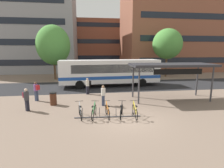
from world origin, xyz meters
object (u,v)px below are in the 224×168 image
Objects in this scene: parked_bicycle_orange_2 at (107,112)px; commuter_red_pack_2 at (36,90)px; commuter_maroon_pack_1 at (26,98)px; trash_bin at (53,99)px; parked_bicycle_green_1 at (94,112)px; transit_shelter at (172,66)px; street_tree_1 at (53,45)px; parked_bicycle_silver_0 at (80,112)px; parked_bicycle_yellow_4 at (135,112)px; parked_bicycle_black_3 at (121,111)px; street_tree_0 at (167,44)px; commuter_grey_pack_3 at (103,94)px; commuter_black_pack_0 at (88,85)px; city_bus at (110,72)px.

parked_bicycle_orange_2 is 7.30m from commuter_red_pack_2.
commuter_maroon_pack_1 is 2.05m from trash_bin.
transit_shelter reaches higher than parked_bicycle_green_1.
trash_bin is 0.13× the size of street_tree_1.
transit_shelter reaches higher than commuter_maroon_pack_1.
street_tree_1 reaches higher than parked_bicycle_silver_0.
parked_bicycle_green_1 is 8.16m from transit_shelter.
commuter_maroon_pack_1 is at bearing 67.09° from parked_bicycle_orange_2.
parked_bicycle_yellow_4 is 7.77m from commuter_maroon_pack_1.
street_tree_0 is at bearing -16.53° from parked_bicycle_black_3.
transit_shelter is 4.42× the size of commuter_grey_pack_3.
parked_bicycle_green_1 is 1.04× the size of commuter_grey_pack_3.
parked_bicycle_orange_2 is 1.00× the size of parked_bicycle_yellow_4.
street_tree_1 reaches higher than commuter_maroon_pack_1.
commuter_grey_pack_3 is at bearing 78.06° from commuter_black_pack_0.
parked_bicycle_green_1 is (0.88, -0.08, 0.00)m from parked_bicycle_silver_0.
street_tree_0 is at bearing 40.85° from trash_bin.
commuter_red_pack_2 is at bearing 138.77° from commuter_maroon_pack_1.
parked_bicycle_black_3 is (-0.53, -10.35, -1.39)m from city_bus.
parked_bicycle_green_1 is 2.67m from commuter_grey_pack_3.
street_tree_1 reaches higher than street_tree_0.
commuter_grey_pack_3 is 0.21× the size of street_tree_0.
trash_bin is at bearing 48.25° from parked_bicycle_orange_2.
street_tree_0 is 17.94m from street_tree_1.
parked_bicycle_green_1 is 2.67m from parked_bicycle_yellow_4.
street_tree_0 reaches higher than parked_bicycle_orange_2.
parked_bicycle_green_1 is 1.04× the size of commuter_black_pack_0.
parked_bicycle_green_1 is 0.98× the size of parked_bicycle_orange_2.
city_bus is 7.31× the size of commuter_maroon_pack_1.
parked_bicycle_yellow_4 is 0.24× the size of transit_shelter.
parked_bicycle_yellow_4 is 20.46m from street_tree_0.
commuter_maroon_pack_1 is (-7.40, 2.30, 0.57)m from parked_bicycle_yellow_4.
commuter_grey_pack_3 is at bearing -9.71° from trash_bin.
commuter_red_pack_2 is at bearing 35.44° from city_bus.
parked_bicycle_orange_2 is 7.47m from transit_shelter.
street_tree_1 reaches higher than parked_bicycle_black_3.
street_tree_1 is (-0.51, 11.83, 4.12)m from commuter_red_pack_2.
commuter_grey_pack_3 is (-0.95, 2.66, 0.56)m from parked_bicycle_black_3.
parked_bicycle_black_3 is at bearing -142.57° from transit_shelter.
street_tree_1 is at bearing 99.22° from trash_bin.
commuter_red_pack_2 is 1.04× the size of commuter_grey_pack_3.
parked_bicycle_yellow_4 is (1.78, -0.24, 0.00)m from parked_bicycle_orange_2.
street_tree_0 is at bearing 68.95° from transit_shelter.
street_tree_0 is at bearing 88.98° from commuter_maroon_pack_1.
city_bus is 8.24m from transit_shelter.
commuter_red_pack_2 is 12.54m from street_tree_1.
street_tree_1 is at bearing -42.35° from city_bus.
parked_bicycle_silver_0 is at bearing 22.42° from commuter_maroon_pack_1.
parked_bicycle_green_1 is 1.80m from parked_bicycle_black_3.
commuter_black_pack_0 is at bearing -63.84° from street_tree_1.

